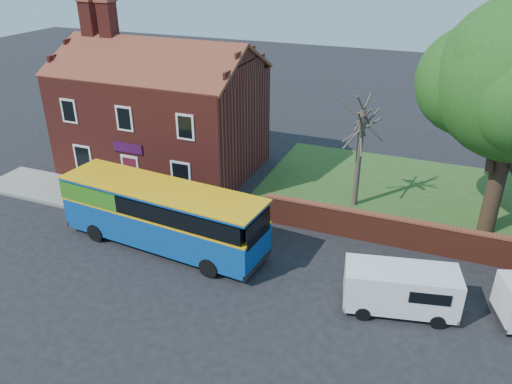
% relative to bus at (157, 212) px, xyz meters
% --- Properties ---
extents(ground, '(120.00, 120.00, 0.00)m').
position_rel_bus_xyz_m(ground, '(2.17, -2.77, -1.83)').
color(ground, black).
rests_on(ground, ground).
extents(pavement, '(18.00, 3.50, 0.12)m').
position_rel_bus_xyz_m(pavement, '(-4.83, 2.98, -1.77)').
color(pavement, gray).
rests_on(pavement, ground).
extents(kerb, '(18.00, 0.15, 0.14)m').
position_rel_bus_xyz_m(kerb, '(-4.83, 1.23, -1.76)').
color(kerb, slate).
rests_on(kerb, ground).
extents(grass_strip, '(26.00, 12.00, 0.04)m').
position_rel_bus_xyz_m(grass_strip, '(15.17, 10.23, -1.81)').
color(grass_strip, '#426B28').
rests_on(grass_strip, ground).
extents(shop_building, '(12.30, 8.13, 10.50)m').
position_rel_bus_xyz_m(shop_building, '(-4.86, 8.73, 1.58)').
color(shop_building, maroon).
rests_on(shop_building, ground).
extents(boundary_wall, '(22.00, 0.38, 1.60)m').
position_rel_bus_xyz_m(boundary_wall, '(15.17, 4.23, -1.02)').
color(boundary_wall, maroon).
rests_on(boundary_wall, ground).
extents(bus, '(10.81, 3.65, 3.23)m').
position_rel_bus_xyz_m(bus, '(0.00, 0.00, 0.00)').
color(bus, '#0D4797').
rests_on(bus, ground).
extents(van_near, '(4.81, 2.72, 1.99)m').
position_rel_bus_xyz_m(van_near, '(11.92, -0.77, -0.72)').
color(van_near, white).
rests_on(van_near, ground).
extents(bare_tree, '(2.33, 2.78, 6.23)m').
position_rel_bus_xyz_m(bare_tree, '(8.29, 7.87, 1.36)').
color(bare_tree, '#4C4238').
rests_on(bare_tree, ground).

